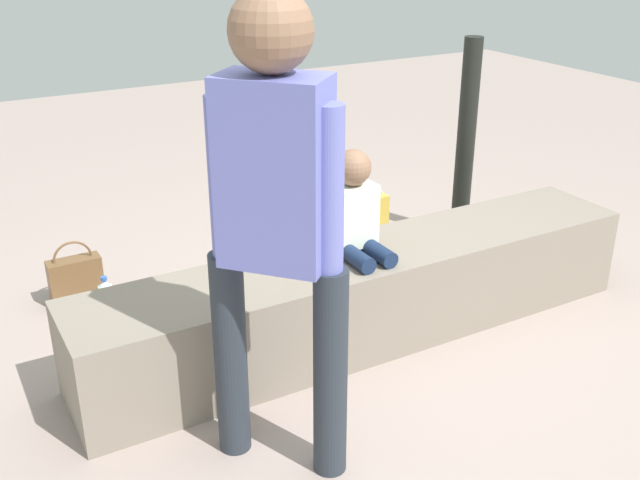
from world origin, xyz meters
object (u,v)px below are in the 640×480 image
(gift_bag, at_px, (371,220))
(adult_standing, at_px, (275,204))
(handbag_brown_canvas, at_px, (76,279))
(cake_plate, at_px, (300,260))
(water_bottle_near_gift, at_px, (107,299))
(handbag_black_leather, at_px, (329,281))
(child_seated, at_px, (355,210))

(gift_bag, bearing_deg, adult_standing, -132.66)
(gift_bag, height_order, handbag_brown_canvas, gift_bag)
(gift_bag, bearing_deg, cake_plate, -137.74)
(water_bottle_near_gift, bearing_deg, handbag_black_leather, -20.29)
(adult_standing, height_order, handbag_brown_canvas, adult_standing)
(adult_standing, bearing_deg, cake_plate, 56.18)
(adult_standing, relative_size, gift_bag, 4.78)
(cake_plate, relative_size, handbag_black_leather, 0.69)
(adult_standing, xyz_separation_m, gift_bag, (1.35, 1.47, -0.85))
(cake_plate, bearing_deg, handbag_brown_canvas, 128.52)
(adult_standing, bearing_deg, handbag_brown_canvas, 103.23)
(gift_bag, xyz_separation_m, handbag_brown_canvas, (-1.73, 0.13, -0.03))
(child_seated, bearing_deg, cake_plate, 175.07)
(child_seated, relative_size, adult_standing, 0.29)
(child_seated, relative_size, handbag_black_leather, 1.48)
(cake_plate, bearing_deg, adult_standing, -123.82)
(adult_standing, xyz_separation_m, water_bottle_near_gift, (-0.29, 1.35, -0.90))
(cake_plate, height_order, water_bottle_near_gift, cake_plate)
(water_bottle_near_gift, height_order, handbag_black_leather, handbag_black_leather)
(water_bottle_near_gift, height_order, handbag_brown_canvas, handbag_brown_canvas)
(adult_standing, xyz_separation_m, handbag_brown_canvas, (-0.38, 1.60, -0.88))
(child_seated, height_order, water_bottle_near_gift, child_seated)
(child_seated, xyz_separation_m, cake_plate, (-0.26, 0.02, -0.19))
(child_seated, distance_m, handbag_brown_canvas, 1.55)
(child_seated, bearing_deg, adult_standing, -138.83)
(adult_standing, distance_m, handbag_black_leather, 1.52)
(adult_standing, xyz_separation_m, cake_plate, (0.41, 0.61, -0.54))
(water_bottle_near_gift, bearing_deg, child_seated, -38.58)
(cake_plate, bearing_deg, gift_bag, 42.26)
(cake_plate, distance_m, water_bottle_near_gift, 1.08)
(adult_standing, height_order, water_bottle_near_gift, adult_standing)
(handbag_black_leather, xyz_separation_m, handbag_brown_canvas, (-1.14, 0.63, 0.02))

